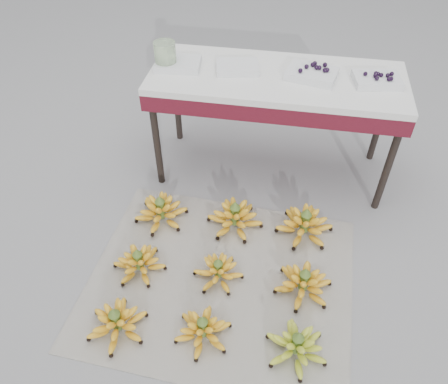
% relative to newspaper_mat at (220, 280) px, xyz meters
% --- Properties ---
extents(ground, '(60.00, 60.00, 0.00)m').
position_rel_newspaper_mat_xyz_m(ground, '(0.10, -0.04, -0.00)').
color(ground, gray).
rests_on(ground, ground).
extents(newspaper_mat, '(1.30, 1.11, 0.01)m').
position_rel_newspaper_mat_xyz_m(newspaper_mat, '(0.00, 0.00, 0.00)').
color(newspaper_mat, silver).
rests_on(newspaper_mat, ground).
extents(bunch_front_left, '(0.33, 0.33, 0.16)m').
position_rel_newspaper_mat_xyz_m(bunch_front_left, '(-0.39, -0.33, 0.06)').
color(bunch_front_left, gold).
rests_on(bunch_front_left, newspaper_mat).
extents(bunch_front_center, '(0.28, 0.28, 0.15)m').
position_rel_newspaper_mat_xyz_m(bunch_front_center, '(-0.02, -0.30, 0.05)').
color(bunch_front_center, gold).
rests_on(bunch_front_center, newspaper_mat).
extents(bunch_front_right, '(0.34, 0.34, 0.16)m').
position_rel_newspaper_mat_xyz_m(bunch_front_right, '(0.38, -0.31, 0.06)').
color(bunch_front_right, olive).
rests_on(bunch_front_right, newspaper_mat).
extents(bunch_mid_left, '(0.26, 0.26, 0.15)m').
position_rel_newspaper_mat_xyz_m(bunch_mid_left, '(-0.40, -0.01, 0.06)').
color(bunch_mid_left, gold).
rests_on(bunch_mid_left, newspaper_mat).
extents(bunch_mid_center, '(0.24, 0.24, 0.14)m').
position_rel_newspaper_mat_xyz_m(bunch_mid_center, '(-0.01, 0.01, 0.05)').
color(bunch_mid_center, gold).
rests_on(bunch_mid_center, newspaper_mat).
extents(bunch_mid_right, '(0.32, 0.32, 0.17)m').
position_rel_newspaper_mat_xyz_m(bunch_mid_right, '(0.39, 0.01, 0.06)').
color(bunch_mid_right, gold).
rests_on(bunch_mid_right, newspaper_mat).
extents(bunch_back_left, '(0.38, 0.38, 0.17)m').
position_rel_newspaper_mat_xyz_m(bunch_back_left, '(-0.39, 0.34, 0.06)').
color(bunch_back_left, gold).
rests_on(bunch_back_left, newspaper_mat).
extents(bunch_back_center, '(0.35, 0.35, 0.18)m').
position_rel_newspaper_mat_xyz_m(bunch_back_center, '(0.01, 0.37, 0.06)').
color(bunch_back_center, gold).
rests_on(bunch_back_center, newspaper_mat).
extents(bunch_back_right, '(0.33, 0.33, 0.18)m').
position_rel_newspaper_mat_xyz_m(bunch_back_right, '(0.38, 0.38, 0.06)').
color(bunch_back_right, gold).
rests_on(bunch_back_right, newspaper_mat).
extents(vendor_table, '(1.34, 0.54, 0.65)m').
position_rel_newspaper_mat_xyz_m(vendor_table, '(0.15, 0.87, 0.57)').
color(vendor_table, black).
rests_on(vendor_table, ground).
extents(tray_far_left, '(0.25, 0.19, 0.04)m').
position_rel_newspaper_mat_xyz_m(tray_far_left, '(-0.38, 0.87, 0.66)').
color(tray_far_left, silver).
rests_on(tray_far_left, vendor_table).
extents(tray_left, '(0.25, 0.20, 0.04)m').
position_rel_newspaper_mat_xyz_m(tray_left, '(-0.07, 0.89, 0.66)').
color(tray_left, silver).
rests_on(tray_left, vendor_table).
extents(tray_right, '(0.28, 0.23, 0.06)m').
position_rel_newspaper_mat_xyz_m(tray_right, '(0.32, 0.88, 0.66)').
color(tray_right, silver).
rests_on(tray_right, vendor_table).
extents(tray_far_right, '(0.25, 0.20, 0.06)m').
position_rel_newspaper_mat_xyz_m(tray_far_right, '(0.65, 0.88, 0.66)').
color(tray_far_right, silver).
rests_on(tray_far_right, vendor_table).
extents(glass_jar, '(0.13, 0.13, 0.14)m').
position_rel_newspaper_mat_xyz_m(glass_jar, '(-0.44, 0.85, 0.71)').
color(glass_jar, beige).
rests_on(glass_jar, vendor_table).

